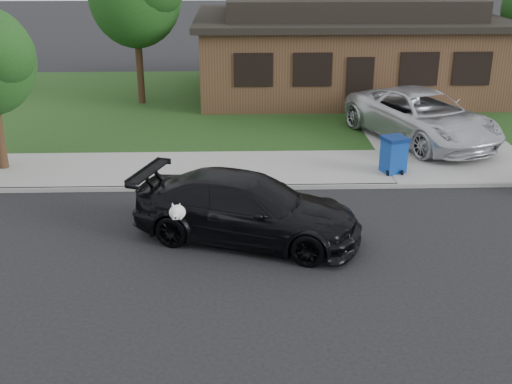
{
  "coord_description": "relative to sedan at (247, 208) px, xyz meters",
  "views": [
    {
      "loc": [
        -0.64,
        -12.79,
        6.41
      ],
      "look_at": [
        -0.23,
        0.54,
        1.1
      ],
      "focal_mm": 45.0,
      "sensor_mm": 36.0,
      "label": 1
    }
  ],
  "objects": [
    {
      "name": "lawn",
      "position": [
        0.44,
        12.56,
        -0.68
      ],
      "size": [
        60.0,
        13.0,
        0.13
      ],
      "primitive_type": "cube",
      "color": "#193814",
      "rests_on": "ground"
    },
    {
      "name": "curb",
      "position": [
        0.44,
        3.06,
        -0.69
      ],
      "size": [
        60.0,
        0.12,
        0.12
      ],
      "primitive_type": "cube",
      "color": "gray",
      "rests_on": "ground"
    },
    {
      "name": "recycling_bin",
      "position": [
        4.26,
        4.01,
        -0.1
      ],
      "size": [
        0.8,
        0.8,
        1.05
      ],
      "rotation": [
        0.0,
        0.0,
        0.33
      ],
      "color": "#0D3794",
      "rests_on": "sidewalk"
    },
    {
      "name": "sedan",
      "position": [
        0.0,
        0.0,
        0.0
      ],
      "size": [
        5.55,
        3.65,
        1.49
      ],
      "rotation": [
        0.0,
        0.0,
        1.24
      ],
      "color": "black",
      "rests_on": "ground"
    },
    {
      "name": "driveway",
      "position": [
        6.44,
        9.56,
        -0.68
      ],
      "size": [
        4.5,
        13.0,
        0.14
      ],
      "primitive_type": "cube",
      "color": "gray",
      "rests_on": "ground"
    },
    {
      "name": "minivan",
      "position": [
        5.86,
        7.01,
        0.21
      ],
      "size": [
        4.78,
        6.46,
        1.63
      ],
      "primitive_type": "imported",
      "rotation": [
        0.0,
        0.0,
        0.4
      ],
      "color": "silver",
      "rests_on": "driveway"
    },
    {
      "name": "house",
      "position": [
        4.44,
        14.56,
        1.39
      ],
      "size": [
        12.6,
        8.6,
        4.65
      ],
      "color": "#422B1C",
      "rests_on": "ground"
    },
    {
      "name": "ground",
      "position": [
        0.44,
        -0.44,
        -0.75
      ],
      "size": [
        120.0,
        120.0,
        0.0
      ],
      "primitive_type": "plane",
      "color": "black",
      "rests_on": "ground"
    },
    {
      "name": "sidewalk",
      "position": [
        0.44,
        4.56,
        -0.69
      ],
      "size": [
        60.0,
        3.0,
        0.12
      ],
      "primitive_type": "cube",
      "color": "gray",
      "rests_on": "ground"
    }
  ]
}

